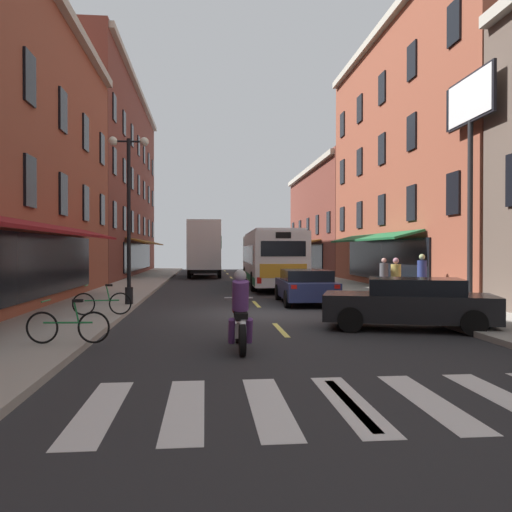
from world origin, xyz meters
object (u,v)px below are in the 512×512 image
(sedan_far, at_px, (410,303))
(pedestrian_near, at_px, (384,275))
(sedan_mid, at_px, (305,286))
(street_lamp_twin, at_px, (129,212))
(billboard_sign, at_px, (470,128))
(sedan_near, at_px, (205,264))
(motorcycle_rider, at_px, (240,315))
(transit_bus, at_px, (270,258))
(pedestrian_far, at_px, (422,276))
(box_truck, at_px, (205,249))
(bicycle_near, at_px, (102,303))
(pedestrian_mid, at_px, (396,280))
(bicycle_mid, at_px, (68,326))

(sedan_far, distance_m, pedestrian_near, 8.91)
(sedan_mid, bearing_deg, street_lamp_twin, -171.97)
(sedan_far, bearing_deg, billboard_sign, 46.52)
(street_lamp_twin, bearing_deg, sedan_near, 85.05)
(motorcycle_rider, bearing_deg, transit_bus, 80.99)
(transit_bus, height_order, pedestrian_far, transit_bus)
(pedestrian_far, bearing_deg, billboard_sign, -64.03)
(billboard_sign, distance_m, pedestrian_near, 7.18)
(box_truck, distance_m, street_lamp_twin, 21.35)
(transit_bus, xyz_separation_m, street_lamp_twin, (-6.39, -10.45, 1.79))
(billboard_sign, relative_size, bicycle_near, 4.61)
(transit_bus, distance_m, street_lamp_twin, 12.38)
(pedestrian_mid, bearing_deg, street_lamp_twin, 177.92)
(sedan_mid, distance_m, pedestrian_near, 4.18)
(transit_bus, xyz_separation_m, bicycle_mid, (-6.49, -18.38, -1.13))
(box_truck, distance_m, sedan_far, 27.57)
(billboard_sign, height_order, sedan_mid, billboard_sign)
(sedan_far, bearing_deg, bicycle_near, 161.84)
(sedan_near, xyz_separation_m, sedan_far, (5.29, -37.36, -0.03))
(pedestrian_mid, distance_m, street_lamp_twin, 9.92)
(transit_bus, bearing_deg, sedan_near, 99.88)
(motorcycle_rider, bearing_deg, pedestrian_far, 48.87)
(bicycle_mid, bearing_deg, sedan_mid, 53.02)
(motorcycle_rider, bearing_deg, sedan_mid, 70.99)
(pedestrian_near, relative_size, pedestrian_far, 0.90)
(bicycle_near, bearing_deg, transit_bus, 63.64)
(bicycle_near, xyz_separation_m, pedestrian_far, (11.45, 3.73, 0.56))
(sedan_far, distance_m, street_lamp_twin, 10.30)
(box_truck, distance_m, sedan_mid, 20.65)
(pedestrian_near, bearing_deg, sedan_far, 99.25)
(transit_bus, height_order, box_truck, box_truck)
(billboard_sign, bearing_deg, pedestrian_near, 106.22)
(pedestrian_near, xyz_separation_m, street_lamp_twin, (-10.33, -2.74, 2.44))
(sedan_mid, distance_m, pedestrian_far, 4.57)
(bicycle_mid, xyz_separation_m, pedestrian_mid, (9.68, 7.27, 0.48))
(bicycle_mid, bearing_deg, billboard_sign, 26.80)
(bicycle_mid, relative_size, street_lamp_twin, 0.29)
(pedestrian_far, bearing_deg, transit_bus, 128.75)
(transit_bus, relative_size, sedan_far, 2.61)
(bicycle_near, bearing_deg, box_truck, 82.93)
(billboard_sign, relative_size, pedestrian_mid, 4.79)
(transit_bus, height_order, sedan_mid, transit_bus)
(sedan_near, height_order, street_lamp_twin, street_lamp_twin)
(bicycle_near, height_order, bicycle_mid, same)
(transit_bus, height_order, sedan_far, transit_bus)
(box_truck, relative_size, sedan_mid, 1.79)
(street_lamp_twin, bearing_deg, box_truck, 82.80)
(bicycle_mid, bearing_deg, pedestrian_mid, 36.89)
(billboard_sign, height_order, bicycle_mid, billboard_sign)
(sedan_far, bearing_deg, box_truck, 101.19)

